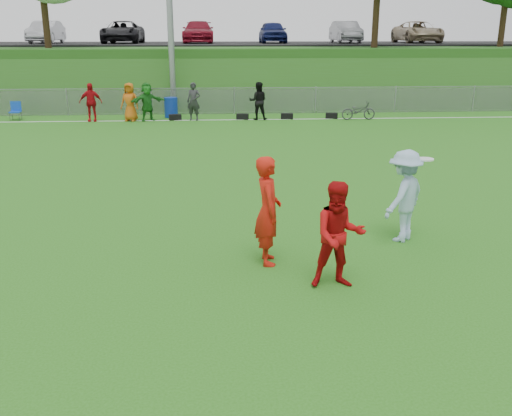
{
  "coord_description": "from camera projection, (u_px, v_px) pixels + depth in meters",
  "views": [
    {
      "loc": [
        -0.84,
        -8.09,
        3.88
      ],
      "look_at": [
        -0.26,
        0.5,
        1.2
      ],
      "focal_mm": 40.0,
      "sensor_mm": 36.0,
      "label": 1
    }
  ],
  "objects": [
    {
      "name": "ground",
      "position": [
        275.0,
        291.0,
        8.92
      ],
      "size": [
        120.0,
        120.0,
        0.0
      ],
      "primitive_type": "plane",
      "color": "#256214",
      "rests_on": "ground"
    },
    {
      "name": "sideline_far",
      "position": [
        236.0,
        120.0,
        26.06
      ],
      "size": [
        60.0,
        0.1,
        0.01
      ],
      "primitive_type": "cube",
      "color": "white",
      "rests_on": "ground"
    },
    {
      "name": "fence",
      "position": [
        234.0,
        100.0,
        27.78
      ],
      "size": [
        58.0,
        0.06,
        1.3
      ],
      "color": "gray",
      "rests_on": "ground"
    },
    {
      "name": "berm",
      "position": [
        229.0,
        68.0,
        38.0
      ],
      "size": [
        120.0,
        18.0,
        3.0
      ],
      "primitive_type": "cube",
      "color": "#295B19",
      "rests_on": "ground"
    },
    {
      "name": "parking_lot",
      "position": [
        228.0,
        44.0,
        39.45
      ],
      "size": [
        120.0,
        12.0,
        0.1
      ],
      "primitive_type": "cube",
      "color": "black",
      "rests_on": "berm"
    },
    {
      "name": "car_row",
      "position": [
        211.0,
        32.0,
        38.19
      ],
      "size": [
        32.04,
        5.18,
        1.44
      ],
      "color": "silver",
      "rests_on": "parking_lot"
    },
    {
      "name": "spectator_row",
      "position": [
        164.0,
        102.0,
        25.6
      ],
      "size": [
        8.44,
        1.1,
        1.69
      ],
      "color": "#BA0C14",
      "rests_on": "ground"
    },
    {
      "name": "gear_bags",
      "position": [
        259.0,
        116.0,
        26.19
      ],
      "size": [
        7.8,
        0.39,
        0.26
      ],
      "color": "black",
      "rests_on": "ground"
    },
    {
      "name": "player_red_left",
      "position": [
        268.0,
        211.0,
        9.74
      ],
      "size": [
        0.48,
        0.71,
        1.9
      ],
      "primitive_type": "imported",
      "rotation": [
        0.0,
        0.0,
        1.61
      ],
      "color": "red",
      "rests_on": "ground"
    },
    {
      "name": "player_red_center",
      "position": [
        339.0,
        235.0,
        8.83
      ],
      "size": [
        0.84,
        0.65,
        1.71
      ],
      "primitive_type": "imported",
      "rotation": [
        0.0,
        0.0,
        0.01
      ],
      "color": "#AE0C0D",
      "rests_on": "ground"
    },
    {
      "name": "player_blue",
      "position": [
        404.0,
        196.0,
        10.83
      ],
      "size": [
        1.28,
        1.28,
        1.77
      ],
      "primitive_type": "imported",
      "rotation": [
        0.0,
        0.0,
        3.93
      ],
      "color": "#9BBCD7",
      "rests_on": "ground"
    },
    {
      "name": "frisbee",
      "position": [
        426.0,
        159.0,
        10.69
      ],
      "size": [
        0.31,
        0.31,
        0.03
      ],
      "color": "white",
      "rests_on": "ground"
    },
    {
      "name": "recycling_bin",
      "position": [
        171.0,
        107.0,
        26.69
      ],
      "size": [
        0.69,
        0.69,
        0.93
      ],
      "primitive_type": "cylinder",
      "rotation": [
        0.0,
        0.0,
        0.13
      ],
      "color": "#0E2E9D",
      "rests_on": "ground"
    },
    {
      "name": "camp_chair",
      "position": [
        16.0,
        115.0,
        25.9
      ],
      "size": [
        0.49,
        0.5,
        0.83
      ],
      "rotation": [
        0.0,
        0.0,
        0.06
      ],
      "color": "#1141B8",
      "rests_on": "ground"
    },
    {
      "name": "bicycle",
      "position": [
        358.0,
        111.0,
        25.97
      ],
      "size": [
        1.57,
        0.61,
        0.81
      ],
      "primitive_type": "imported",
      "rotation": [
        0.0,
        0.0,
        1.62
      ],
      "color": "#2C2C2E",
      "rests_on": "ground"
    }
  ]
}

